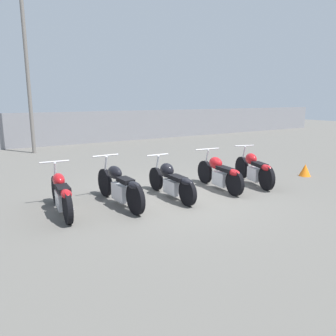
{
  "coord_description": "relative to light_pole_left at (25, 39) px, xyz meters",
  "views": [
    {
      "loc": [
        -4.3,
        -6.34,
        2.36
      ],
      "look_at": [
        0.0,
        0.49,
        0.65
      ],
      "focal_mm": 35.0,
      "sensor_mm": 36.0,
      "label": 1
    }
  ],
  "objects": [
    {
      "name": "motorcycle_slot_0",
      "position": [
        -1.02,
        -8.63,
        -4.38
      ],
      "size": [
        0.63,
        2.03,
        1.01
      ],
      "rotation": [
        0.0,
        0.0,
        -0.08
      ],
      "color": "black",
      "rests_on": "ground_plane"
    },
    {
      "name": "traffic_cone_near",
      "position": [
        6.28,
        -9.22,
        -4.61
      ],
      "size": [
        0.35,
        0.35,
        0.38
      ],
      "color": "orange",
      "rests_on": "ground_plane"
    },
    {
      "name": "motorcycle_slot_3",
      "position": [
        3.02,
        -8.96,
        -4.37
      ],
      "size": [
        0.74,
        2.04,
        1.01
      ],
      "rotation": [
        0.0,
        0.0,
        -0.12
      ],
      "color": "black",
      "rests_on": "ground_plane"
    },
    {
      "name": "motorcycle_slot_2",
      "position": [
        1.53,
        -8.91,
        -4.38
      ],
      "size": [
        0.6,
        2.11,
        0.97
      ],
      "rotation": [
        0.0,
        0.0,
        -0.04
      ],
      "color": "black",
      "rests_on": "ground_plane"
    },
    {
      "name": "light_pole_left",
      "position": [
        0.0,
        0.0,
        0.0
      ],
      "size": [
        0.7,
        0.35,
        8.22
      ],
      "color": "slate",
      "rests_on": "ground_plane"
    },
    {
      "name": "fence_back",
      "position": [
        1.67,
        1.84,
        -3.95
      ],
      "size": [
        40.0,
        0.04,
        1.7
      ],
      "color": "gray",
      "rests_on": "ground_plane"
    },
    {
      "name": "motorcycle_slot_4",
      "position": [
        4.19,
        -9.07,
        -4.37
      ],
      "size": [
        0.8,
        1.96,
        1.03
      ],
      "rotation": [
        0.0,
        0.0,
        -0.29
      ],
      "color": "black",
      "rests_on": "ground_plane"
    },
    {
      "name": "ground_plane",
      "position": [
        1.67,
        -9.01,
        -4.8
      ],
      "size": [
        60.0,
        60.0,
        0.0
      ],
      "primitive_type": "plane",
      "color": "#5B5954"
    },
    {
      "name": "motorcycle_slot_1",
      "position": [
        0.24,
        -8.76,
        -4.36
      ],
      "size": [
        0.65,
        2.28,
        1.05
      ],
      "rotation": [
        0.0,
        0.0,
        0.02
      ],
      "color": "black",
      "rests_on": "ground_plane"
    }
  ]
}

